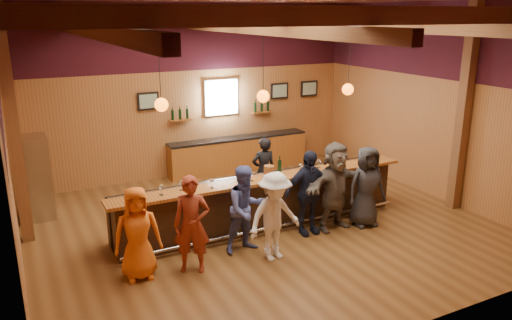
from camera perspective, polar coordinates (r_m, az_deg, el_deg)
The scene contains 27 objects.
room at distance 9.59m, azimuth 0.67°, elevation 10.36°, with size 9.04×9.00×4.52m.
bar_counter at distance 10.32m, azimuth 0.46°, elevation -4.61°, with size 6.30×1.07×1.11m.
back_bar_cabinet at distance 13.88m, azimuth -1.98°, elevation 0.74°, with size 4.00×0.52×0.95m.
window at distance 13.58m, azimuth -4.00°, elevation 7.17°, with size 0.95×0.09×0.95m.
framed_pictures at distance 13.92m, azimuth -0.67°, elevation 7.65°, with size 5.35×0.05×0.45m.
wine_shelves at distance 13.59m, azimuth -3.85°, elevation 5.35°, with size 3.00×0.18×0.30m.
pendant_lights at distance 9.61m, azimuth 0.82°, elevation 7.33°, with size 4.24×0.24×1.37m.
stainless_fridge at distance 11.50m, azimuth -24.13°, elevation -1.88°, with size 0.70×0.70×1.80m, color silver.
customer_orange at distance 8.42m, azimuth -13.40°, elevation -8.16°, with size 0.77×0.50×1.58m, color orange.
customer_redvest at distance 8.45m, azimuth -7.34°, elevation -7.34°, with size 0.61×0.40×1.68m, color maroon.
customer_denim at distance 9.08m, azimuth -1.14°, elevation -5.63°, with size 0.79×0.62×1.64m, color #4B5596.
customer_white at distance 8.79m, azimuth 2.13°, elevation -6.47°, with size 1.05×0.60×1.62m, color white.
customer_navy at distance 9.83m, azimuth 5.97°, elevation -3.74°, with size 1.00×0.42×1.71m, color black.
customer_brown at distance 10.10m, azimuth 9.02°, elevation -2.98°, with size 1.68×0.54×1.81m, color #62594E.
customer_dark at distance 10.41m, azimuth 12.50°, elevation -2.97°, with size 0.82×0.53×1.68m, color #28272A.
bartender at distance 11.32m, azimuth 0.89°, elevation -1.28°, with size 0.57×0.37×1.56m, color black.
ice_bucket at distance 9.89m, azimuth 1.49°, elevation -1.28°, with size 0.20×0.20×0.22m, color olive.
bottle_a at distance 10.10m, azimuth 2.72°, elevation -0.74°, with size 0.08×0.08×0.35m.
bottle_b at distance 10.35m, azimuth 5.74°, elevation -0.44°, with size 0.07×0.07×0.33m.
glass_a at distance 9.02m, azimuth -12.98°, elevation -3.43°, with size 0.07×0.07×0.16m.
glass_b at distance 9.03m, azimuth -10.80°, elevation -3.11°, with size 0.09×0.09×0.20m.
glass_c at distance 9.23m, azimuth -8.57°, elevation -2.64°, with size 0.08×0.08×0.18m.
glass_d at distance 9.28m, azimuth -5.06°, elevation -2.41°, with size 0.08×0.08×0.18m.
glass_e at distance 9.62m, azimuth -0.52°, elevation -1.66°, with size 0.08×0.08×0.18m.
glass_f at distance 10.19m, azimuth 5.10°, elevation -0.69°, with size 0.08×0.08×0.18m.
glass_g at distance 10.52m, azimuth 7.19°, elevation -0.18°, with size 0.08×0.08×0.19m.
glass_h at distance 10.68m, azimuth 9.96°, elevation -0.07°, with size 0.08×0.08×0.18m.
Camera 1 is at (-4.42, -8.40, 4.23)m, focal length 35.00 mm.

